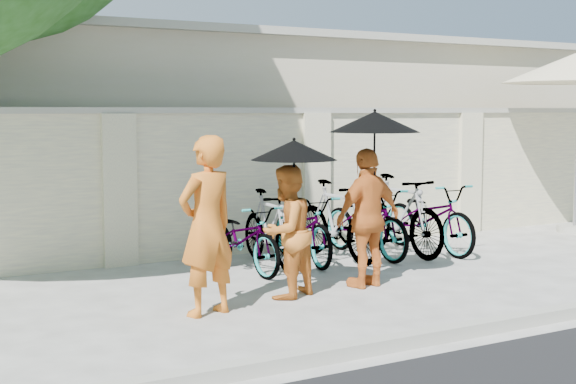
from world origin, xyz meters
TOP-DOWN VIEW (x-y plane):
  - ground at (0.00, 0.00)m, footprint 80.00×80.00m
  - kerb at (0.00, -1.70)m, footprint 40.00×0.16m
  - compound_wall at (1.00, 3.20)m, footprint 20.00×0.30m
  - building_behind at (2.00, 7.00)m, footprint 14.00×6.00m
  - monk_left at (-1.02, 0.17)m, footprint 0.75×0.59m
  - monk_center at (0.04, 0.44)m, footprint 0.87×0.79m
  - parasol_center at (0.09, 0.36)m, footprint 0.93×0.93m
  - monk_right at (1.12, 0.44)m, footprint 1.00×0.55m
  - parasol_right at (1.14, 0.36)m, footprint 1.03×1.03m
  - bike_0 at (0.23, 1.90)m, footprint 0.75×1.71m
  - bike_1 at (0.73, 2.12)m, footprint 0.58×1.69m
  - bike_2 at (1.23, 2.09)m, footprint 0.79×1.81m
  - bike_3 at (1.72, 2.02)m, footprint 0.67×1.85m
  - bike_4 at (2.22, 2.04)m, footprint 0.72×1.88m
  - bike_5 at (2.72, 1.93)m, footprint 0.57×1.90m
  - bike_6 at (3.22, 1.90)m, footprint 0.72×1.94m

SIDE VIEW (x-z plane):
  - ground at x=0.00m, z-range 0.00..0.00m
  - kerb at x=0.00m, z-range 0.00..0.12m
  - bike_0 at x=0.23m, z-range 0.00..0.87m
  - bike_2 at x=1.23m, z-range 0.00..0.92m
  - bike_4 at x=2.22m, z-range 0.00..0.97m
  - bike_1 at x=0.73m, z-range 0.00..1.00m
  - bike_6 at x=3.22m, z-range 0.00..1.01m
  - bike_3 at x=1.72m, z-range 0.00..1.09m
  - bike_5 at x=2.72m, z-range 0.00..1.13m
  - monk_center at x=0.04m, z-range 0.00..1.46m
  - monk_right at x=1.12m, z-range 0.00..1.61m
  - monk_left at x=-1.02m, z-range 0.00..1.80m
  - compound_wall at x=1.00m, z-range 0.00..2.00m
  - building_behind at x=2.00m, z-range 0.00..3.20m
  - parasol_center at x=0.09m, z-range 1.17..2.07m
  - parasol_right at x=1.14m, z-range 1.35..2.47m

